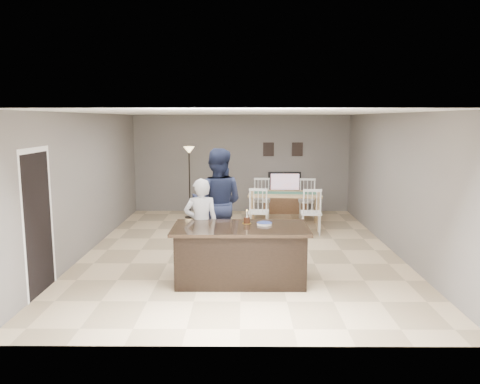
{
  "coord_description": "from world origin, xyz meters",
  "views": [
    {
      "loc": [
        0.03,
        -9.03,
        2.59
      ],
      "look_at": [
        -0.02,
        -0.3,
        1.22
      ],
      "focal_mm": 35.0,
      "sensor_mm": 36.0,
      "label": 1
    }
  ],
  "objects_px": {
    "kitchen_island": "(241,254)",
    "television": "(285,182)",
    "woman": "(201,225)",
    "dining_table": "(285,199)",
    "plate_stack": "(264,224)",
    "floor_lamp": "(189,163)",
    "tv_console": "(285,202)",
    "man": "(217,203)",
    "birthday_cake": "(247,220)"
  },
  "relations": [
    {
      "from": "television",
      "to": "floor_lamp",
      "type": "height_order",
      "value": "floor_lamp"
    },
    {
      "from": "dining_table",
      "to": "floor_lamp",
      "type": "bearing_deg",
      "value": 163.48
    },
    {
      "from": "tv_console",
      "to": "floor_lamp",
      "type": "height_order",
      "value": "floor_lamp"
    },
    {
      "from": "man",
      "to": "dining_table",
      "type": "distance_m",
      "value": 3.0
    },
    {
      "from": "woman",
      "to": "birthday_cake",
      "type": "bearing_deg",
      "value": 150.97
    },
    {
      "from": "tv_console",
      "to": "man",
      "type": "bearing_deg",
      "value": -111.25
    },
    {
      "from": "television",
      "to": "woman",
      "type": "height_order",
      "value": "woman"
    },
    {
      "from": "kitchen_island",
      "to": "floor_lamp",
      "type": "relative_size",
      "value": 1.15
    },
    {
      "from": "television",
      "to": "plate_stack",
      "type": "bearing_deg",
      "value": 81.56
    },
    {
      "from": "tv_console",
      "to": "dining_table",
      "type": "bearing_deg",
      "value": -95.23
    },
    {
      "from": "woman",
      "to": "dining_table",
      "type": "relative_size",
      "value": 0.77
    },
    {
      "from": "man",
      "to": "plate_stack",
      "type": "height_order",
      "value": "man"
    },
    {
      "from": "television",
      "to": "plate_stack",
      "type": "relative_size",
      "value": 3.71
    },
    {
      "from": "man",
      "to": "woman",
      "type": "bearing_deg",
      "value": 81.84
    },
    {
      "from": "television",
      "to": "plate_stack",
      "type": "height_order",
      "value": "television"
    },
    {
      "from": "plate_stack",
      "to": "dining_table",
      "type": "relative_size",
      "value": 0.12
    },
    {
      "from": "birthday_cake",
      "to": "floor_lamp",
      "type": "distance_m",
      "value": 4.89
    },
    {
      "from": "kitchen_island",
      "to": "woman",
      "type": "relative_size",
      "value": 1.35
    },
    {
      "from": "woman",
      "to": "plate_stack",
      "type": "height_order",
      "value": "woman"
    },
    {
      "from": "television",
      "to": "birthday_cake",
      "type": "distance_m",
      "value": 5.53
    },
    {
      "from": "birthday_cake",
      "to": "dining_table",
      "type": "bearing_deg",
      "value": 75.63
    },
    {
      "from": "television",
      "to": "dining_table",
      "type": "xyz_separation_m",
      "value": [
        -0.15,
        -1.71,
        -0.19
      ]
    },
    {
      "from": "tv_console",
      "to": "man",
      "type": "distance_m",
      "value": 4.59
    },
    {
      "from": "tv_console",
      "to": "television",
      "type": "distance_m",
      "value": 0.57
    },
    {
      "from": "kitchen_island",
      "to": "plate_stack",
      "type": "distance_m",
      "value": 0.61
    },
    {
      "from": "kitchen_island",
      "to": "television",
      "type": "relative_size",
      "value": 2.35
    },
    {
      "from": "woman",
      "to": "plate_stack",
      "type": "bearing_deg",
      "value": 151.69
    },
    {
      "from": "woman",
      "to": "dining_table",
      "type": "distance_m",
      "value": 3.79
    },
    {
      "from": "kitchen_island",
      "to": "plate_stack",
      "type": "relative_size",
      "value": 8.73
    },
    {
      "from": "television",
      "to": "floor_lamp",
      "type": "xyz_separation_m",
      "value": [
        -2.56,
        -0.78,
        0.59
      ]
    },
    {
      "from": "man",
      "to": "birthday_cake",
      "type": "height_order",
      "value": "man"
    },
    {
      "from": "woman",
      "to": "plate_stack",
      "type": "xyz_separation_m",
      "value": [
        1.06,
        -0.44,
        0.12
      ]
    },
    {
      "from": "kitchen_island",
      "to": "man",
      "type": "height_order",
      "value": "man"
    },
    {
      "from": "woman",
      "to": "dining_table",
      "type": "xyz_separation_m",
      "value": [
        1.73,
        3.38,
        -0.13
      ]
    },
    {
      "from": "birthday_cake",
      "to": "plate_stack",
      "type": "bearing_deg",
      "value": -20.42
    },
    {
      "from": "kitchen_island",
      "to": "television",
      "type": "xyz_separation_m",
      "value": [
        1.2,
        5.64,
        0.41
      ]
    },
    {
      "from": "television",
      "to": "birthday_cake",
      "type": "bearing_deg",
      "value": 78.53
    },
    {
      "from": "plate_stack",
      "to": "floor_lamp",
      "type": "distance_m",
      "value": 5.08
    },
    {
      "from": "birthday_cake",
      "to": "dining_table",
      "type": "xyz_separation_m",
      "value": [
        0.95,
        3.71,
        -0.28
      ]
    },
    {
      "from": "man",
      "to": "floor_lamp",
      "type": "height_order",
      "value": "man"
    },
    {
      "from": "floor_lamp",
      "to": "tv_console",
      "type": "bearing_deg",
      "value": 15.52
    },
    {
      "from": "plate_stack",
      "to": "floor_lamp",
      "type": "height_order",
      "value": "floor_lamp"
    },
    {
      "from": "kitchen_island",
      "to": "man",
      "type": "distance_m",
      "value": 1.53
    },
    {
      "from": "television",
      "to": "dining_table",
      "type": "bearing_deg",
      "value": 84.99
    },
    {
      "from": "dining_table",
      "to": "floor_lamp",
      "type": "distance_m",
      "value": 2.7
    },
    {
      "from": "kitchen_island",
      "to": "tv_console",
      "type": "height_order",
      "value": "kitchen_island"
    },
    {
      "from": "kitchen_island",
      "to": "birthday_cake",
      "type": "xyz_separation_m",
      "value": [
        0.1,
        0.22,
        0.5
      ]
    },
    {
      "from": "television",
      "to": "dining_table",
      "type": "distance_m",
      "value": 1.73
    },
    {
      "from": "plate_stack",
      "to": "dining_table",
      "type": "bearing_deg",
      "value": 80.04
    },
    {
      "from": "television",
      "to": "woman",
      "type": "distance_m",
      "value": 5.42
    }
  ]
}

